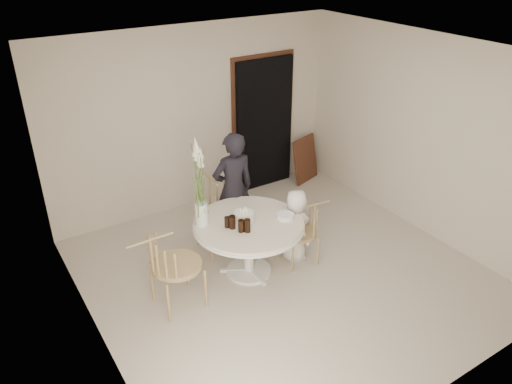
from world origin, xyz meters
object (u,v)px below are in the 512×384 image
flower_vase (200,187)px  chair_left (164,261)px  girl (233,189)px  chair_far (214,203)px  birthday_cake (244,216)px  boy (295,226)px  chair_right (307,224)px  table (249,230)px

flower_vase → chair_left: bearing=-153.2°
chair_left → girl: (1.33, 0.79, 0.15)m
girl → chair_far: bearing=-9.0°
girl → birthday_cake: girl is taller
girl → boy: size_ratio=1.61×
chair_far → birthday_cake: 0.75m
boy → flower_vase: (-1.15, 0.31, 0.74)m
birthday_cake → girl: bearing=70.1°
chair_far → chair_right: (0.81, -0.94, -0.11)m
chair_right → chair_left: size_ratio=0.81×
chair_left → chair_far: bearing=-52.1°
flower_vase → chair_far: bearing=50.2°
chair_left → flower_vase: 0.92m
birthday_cake → table: bearing=-67.1°
chair_left → boy: (1.77, 0.01, -0.14)m
chair_far → chair_left: bearing=-138.2°
chair_right → birthday_cake: size_ratio=3.42×
chair_left → girl: bearing=-59.8°
chair_right → chair_left: 1.89m
girl → boy: girl is taller
chair_far → birthday_cake: bearing=-85.8°
boy → table: bearing=92.0°
boy → birthday_cake: size_ratio=4.20×
boy → flower_vase: bearing=81.9°
boy → birthday_cake: bearing=87.2°
chair_far → chair_left: 1.37m
girl → flower_vase: bearing=39.1°
chair_right → flower_vase: (-1.26, 0.40, 0.71)m
chair_left → birthday_cake: chair_left is taller
chair_far → chair_left: (-1.07, -0.86, 0.01)m
table → chair_right: chair_right is taller
table → flower_vase: bearing=152.8°
chair_far → boy: 1.11m
flower_vase → chair_right: bearing=-17.4°
birthday_cake → chair_far: bearing=91.0°
girl → birthday_cake: bearing=75.0°
girl → flower_vase: size_ratio=1.40×
girl → boy: 0.95m
chair_far → chair_right: 1.24m
chair_far → chair_right: chair_far is taller
table → flower_vase: (-0.49, 0.25, 0.61)m
boy → birthday_cake: boy is taller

